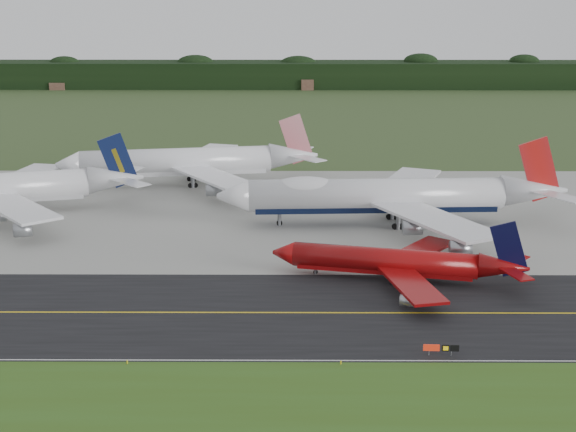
% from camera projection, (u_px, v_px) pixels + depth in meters
% --- Properties ---
extents(ground, '(600.00, 600.00, 0.00)m').
position_uv_depth(ground, '(341.00, 302.00, 119.42)').
color(ground, '#314520').
rests_on(ground, ground).
extents(grass_verge, '(400.00, 30.00, 0.01)m').
position_uv_depth(grass_verge, '(360.00, 425.00, 85.74)').
color(grass_verge, '#385719').
rests_on(grass_verge, ground).
extents(taxiway, '(400.00, 32.00, 0.02)m').
position_uv_depth(taxiway, '(343.00, 313.00, 115.57)').
color(taxiway, black).
rests_on(taxiway, ground).
extents(apron, '(400.00, 78.00, 0.01)m').
position_uv_depth(apron, '(327.00, 211.00, 168.50)').
color(apron, gray).
rests_on(apron, ground).
extents(taxiway_centreline, '(400.00, 0.40, 0.00)m').
position_uv_depth(taxiway_centreline, '(343.00, 313.00, 115.57)').
color(taxiway_centreline, gold).
rests_on(taxiway_centreline, taxiway).
extents(taxiway_edge_line, '(400.00, 0.25, 0.00)m').
position_uv_depth(taxiway_edge_line, '(350.00, 360.00, 100.65)').
color(taxiway_edge_line, silver).
rests_on(taxiway_edge_line, taxiway).
extents(horizon_treeline, '(700.00, 25.00, 12.00)m').
position_uv_depth(horizon_treeline, '(308.00, 76.00, 381.39)').
color(horizon_treeline, black).
rests_on(horizon_treeline, ground).
extents(jet_ba_747, '(69.57, 57.61, 17.50)m').
position_uv_depth(jet_ba_747, '(388.00, 195.00, 157.57)').
color(jet_ba_747, silver).
rests_on(jet_ba_747, ground).
extents(jet_red_737, '(40.67, 32.61, 11.06)m').
position_uv_depth(jet_red_737, '(398.00, 262.00, 127.68)').
color(jet_red_737, maroon).
rests_on(jet_red_737, ground).
extents(jet_star_tail, '(62.06, 51.35, 16.39)m').
position_uv_depth(jet_star_tail, '(191.00, 162.00, 190.50)').
color(jet_star_tail, white).
rests_on(jet_star_tail, ground).
extents(taxiway_sign, '(4.52, 0.38, 1.51)m').
position_uv_depth(taxiway_sign, '(441.00, 348.00, 101.75)').
color(taxiway_sign, slate).
rests_on(taxiway_sign, ground).
extents(edge_marker_left, '(0.16, 0.16, 0.50)m').
position_uv_depth(edge_marker_left, '(127.00, 362.00, 99.77)').
color(edge_marker_left, yellow).
rests_on(edge_marker_left, ground).
extents(edge_marker_center, '(0.16, 0.16, 0.50)m').
position_uv_depth(edge_marker_center, '(341.00, 362.00, 99.64)').
color(edge_marker_center, yellow).
rests_on(edge_marker_center, ground).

